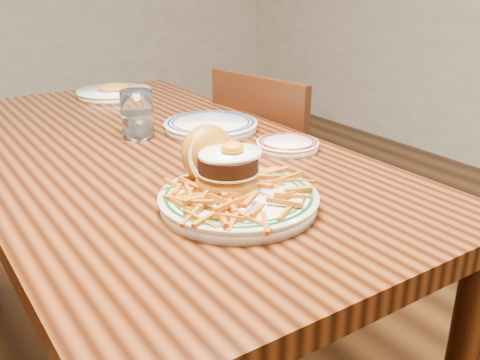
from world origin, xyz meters
TOP-DOWN VIEW (x-y plane):
  - table at (0.00, 0.00)m, footprint 0.85×1.60m
  - chair_right at (0.56, 0.14)m, footprint 0.47×0.47m
  - main_plate at (-0.01, -0.43)m, footprint 0.31×0.32m
  - side_plate at (0.30, -0.22)m, footprint 0.16×0.16m
  - rear_plate at (0.22, 0.04)m, footprint 0.27×0.27m
  - water_glass at (0.02, 0.09)m, footprint 0.09×0.09m
  - far_plate at (0.15, 0.60)m, footprint 0.26×0.26m

SIDE VIEW (x-z plane):
  - chair_right at x=0.56m, z-range 0.03..0.90m
  - table at x=0.00m, z-range 0.29..1.04m
  - side_plate at x=0.30m, z-range 0.75..0.78m
  - far_plate at x=0.15m, z-range 0.74..0.79m
  - rear_plate at x=0.22m, z-range 0.75..0.78m
  - main_plate at x=-0.01m, z-range 0.72..0.87m
  - water_glass at x=0.02m, z-range 0.74..0.87m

